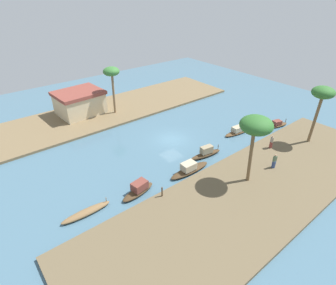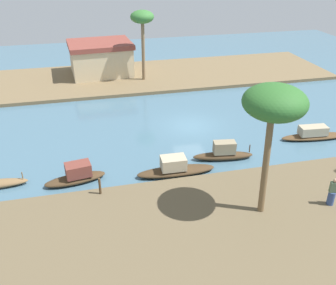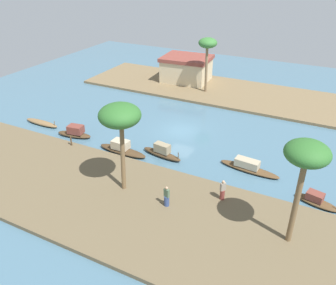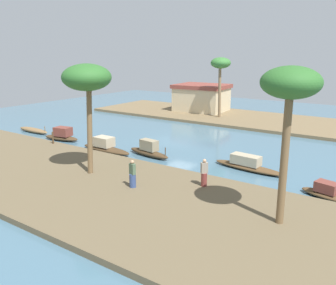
{
  "view_description": "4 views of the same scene",
  "coord_description": "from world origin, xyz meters",
  "px_view_note": "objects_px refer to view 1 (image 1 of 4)",
  "views": [
    {
      "loc": [
        -19.85,
        -23.98,
        17.88
      ],
      "look_at": [
        -1.79,
        -1.51,
        0.89
      ],
      "focal_mm": 29.05,
      "sensor_mm": 36.0,
      "label": 1
    },
    {
      "loc": [
        -8.19,
        -26.33,
        13.12
      ],
      "look_at": [
        -2.79,
        -3.68,
        0.69
      ],
      "focal_mm": 39.64,
      "sensor_mm": 36.0,
      "label": 2
    },
    {
      "loc": [
        13.61,
        -30.1,
        16.62
      ],
      "look_at": [
        0.75,
        -4.63,
        1.0
      ],
      "focal_mm": 36.77,
      "sensor_mm": 36.0,
      "label": 3
    },
    {
      "loc": [
        17.48,
        -27.42,
        8.19
      ],
      "look_at": [
        0.42,
        -2.62,
        0.44
      ],
      "focal_mm": 38.09,
      "sensor_mm": 36.0,
      "label": 4
    }
  ],
  "objects_px": {
    "sampan_midstream": "(86,212)",
    "palm_tree_right_tall": "(111,73)",
    "sampan_open_hull": "(206,153)",
    "sampan_foreground": "(277,124)",
    "riverside_building": "(80,102)",
    "mooring_post": "(162,192)",
    "palm_tree_left_far": "(323,94)",
    "palm_tree_left_near": "(256,126)",
    "sampan_near_left_bank": "(239,130)",
    "sampan_upstream_small": "(139,189)",
    "person_by_mooring": "(274,162)",
    "sampan_with_red_awning": "(189,169)",
    "person_on_near_bank": "(271,143)"
  },
  "relations": [
    {
      "from": "sampan_midstream",
      "to": "palm_tree_right_tall",
      "type": "distance_m",
      "value": 22.28
    },
    {
      "from": "sampan_open_hull",
      "to": "sampan_midstream",
      "type": "xyz_separation_m",
      "value": [
        -15.12,
        0.05,
        -0.24
      ]
    },
    {
      "from": "sampan_foreground",
      "to": "riverside_building",
      "type": "relative_size",
      "value": 0.49
    },
    {
      "from": "mooring_post",
      "to": "palm_tree_left_far",
      "type": "distance_m",
      "value": 22.1
    },
    {
      "from": "sampan_open_hull",
      "to": "mooring_post",
      "type": "height_order",
      "value": "mooring_post"
    },
    {
      "from": "mooring_post",
      "to": "palm_tree_left_near",
      "type": "distance_m",
      "value": 10.67
    },
    {
      "from": "sampan_foreground",
      "to": "sampan_midstream",
      "type": "height_order",
      "value": "sampan_foreground"
    },
    {
      "from": "sampan_near_left_bank",
      "to": "sampan_upstream_small",
      "type": "bearing_deg",
      "value": -168.88
    },
    {
      "from": "person_by_mooring",
      "to": "palm_tree_right_tall",
      "type": "relative_size",
      "value": 0.23
    },
    {
      "from": "sampan_foreground",
      "to": "sampan_open_hull",
      "type": "distance_m",
      "value": 13.69
    },
    {
      "from": "sampan_near_left_bank",
      "to": "palm_tree_right_tall",
      "type": "xyz_separation_m",
      "value": [
        -10.3,
        16.0,
        6.14
      ]
    },
    {
      "from": "sampan_foreground",
      "to": "palm_tree_left_near",
      "type": "relative_size",
      "value": 0.49
    },
    {
      "from": "sampan_upstream_small",
      "to": "sampan_with_red_awning",
      "type": "height_order",
      "value": "sampan_with_red_awning"
    },
    {
      "from": "palm_tree_left_far",
      "to": "palm_tree_right_tall",
      "type": "xyz_separation_m",
      "value": [
        -14.91,
        23.4,
        -0.1
      ]
    },
    {
      "from": "sampan_open_hull",
      "to": "palm_tree_left_near",
      "type": "xyz_separation_m",
      "value": [
        -0.19,
        -6.0,
        5.99
      ]
    },
    {
      "from": "person_on_near_bank",
      "to": "mooring_post",
      "type": "relative_size",
      "value": 1.62
    },
    {
      "from": "palm_tree_left_far",
      "to": "mooring_post",
      "type": "bearing_deg",
      "value": 170.38
    },
    {
      "from": "sampan_midstream",
      "to": "person_by_mooring",
      "type": "relative_size",
      "value": 2.71
    },
    {
      "from": "sampan_midstream",
      "to": "mooring_post",
      "type": "height_order",
      "value": "mooring_post"
    },
    {
      "from": "sampan_near_left_bank",
      "to": "sampan_midstream",
      "type": "xyz_separation_m",
      "value": [
        -22.97,
        -1.22,
        -0.15
      ]
    },
    {
      "from": "person_by_mooring",
      "to": "palm_tree_left_near",
      "type": "relative_size",
      "value": 0.24
    },
    {
      "from": "mooring_post",
      "to": "person_on_near_bank",
      "type": "bearing_deg",
      "value": -5.07
    },
    {
      "from": "person_by_mooring",
      "to": "riverside_building",
      "type": "height_order",
      "value": "riverside_building"
    },
    {
      "from": "sampan_open_hull",
      "to": "palm_tree_right_tall",
      "type": "xyz_separation_m",
      "value": [
        -2.46,
        17.27,
        6.05
      ]
    },
    {
      "from": "sampan_foreground",
      "to": "mooring_post",
      "type": "xyz_separation_m",
      "value": [
        -22.24,
        -1.64,
        0.52
      ]
    },
    {
      "from": "sampan_upstream_small",
      "to": "person_by_mooring",
      "type": "distance_m",
      "value": 14.99
    },
    {
      "from": "person_by_mooring",
      "to": "palm_tree_left_far",
      "type": "relative_size",
      "value": 0.23
    },
    {
      "from": "palm_tree_left_far",
      "to": "sampan_with_red_awning",
      "type": "bearing_deg",
      "value": 162.73
    },
    {
      "from": "sampan_with_red_awning",
      "to": "palm_tree_right_tall",
      "type": "relative_size",
      "value": 0.72
    },
    {
      "from": "sampan_foreground",
      "to": "person_on_near_bank",
      "type": "relative_size",
      "value": 2.08
    },
    {
      "from": "sampan_near_left_bank",
      "to": "sampan_with_red_awning",
      "type": "height_order",
      "value": "sampan_with_red_awning"
    },
    {
      "from": "sampan_with_red_awning",
      "to": "palm_tree_left_near",
      "type": "relative_size",
      "value": 0.72
    },
    {
      "from": "person_by_mooring",
      "to": "sampan_open_hull",
      "type": "bearing_deg",
      "value": 135.0
    },
    {
      "from": "person_by_mooring",
      "to": "mooring_post",
      "type": "bearing_deg",
      "value": 176.97
    },
    {
      "from": "sampan_foreground",
      "to": "palm_tree_left_far",
      "type": "relative_size",
      "value": 0.48
    },
    {
      "from": "sampan_upstream_small",
      "to": "sampan_open_hull",
      "type": "xyz_separation_m",
      "value": [
        9.9,
        0.52,
        -0.01
      ]
    },
    {
      "from": "palm_tree_left_far",
      "to": "person_on_near_bank",
      "type": "bearing_deg",
      "value": 157.53
    },
    {
      "from": "palm_tree_left_far",
      "to": "palm_tree_right_tall",
      "type": "height_order",
      "value": "palm_tree_left_far"
    },
    {
      "from": "sampan_midstream",
      "to": "person_on_near_bank",
      "type": "distance_m",
      "value": 22.71
    },
    {
      "from": "sampan_near_left_bank",
      "to": "person_on_near_bank",
      "type": "xyz_separation_m",
      "value": [
        -0.63,
        -5.24,
        0.67
      ]
    },
    {
      "from": "person_on_near_bank",
      "to": "palm_tree_left_near",
      "type": "distance_m",
      "value": 9.39
    },
    {
      "from": "person_on_near_bank",
      "to": "palm_tree_right_tall",
      "type": "relative_size",
      "value": 0.24
    },
    {
      "from": "person_on_near_bank",
      "to": "palm_tree_left_far",
      "type": "xyz_separation_m",
      "value": [
        5.24,
        -2.17,
        5.58
      ]
    },
    {
      "from": "sampan_open_hull",
      "to": "person_by_mooring",
      "type": "bearing_deg",
      "value": -51.47
    },
    {
      "from": "person_on_near_bank",
      "to": "sampan_midstream",
      "type": "bearing_deg",
      "value": 118.05
    },
    {
      "from": "sampan_with_red_awning",
      "to": "riverside_building",
      "type": "bearing_deg",
      "value": 99.33
    },
    {
      "from": "sampan_near_left_bank",
      "to": "riverside_building",
      "type": "height_order",
      "value": "riverside_building"
    },
    {
      "from": "sampan_foreground",
      "to": "person_by_mooring",
      "type": "xyz_separation_m",
      "value": [
        -9.84,
        -5.61,
        0.68
      ]
    },
    {
      "from": "sampan_with_red_awning",
      "to": "sampan_open_hull",
      "type": "bearing_deg",
      "value": 18.1
    },
    {
      "from": "sampan_upstream_small",
      "to": "sampan_open_hull",
      "type": "relative_size",
      "value": 0.91
    }
  ]
}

